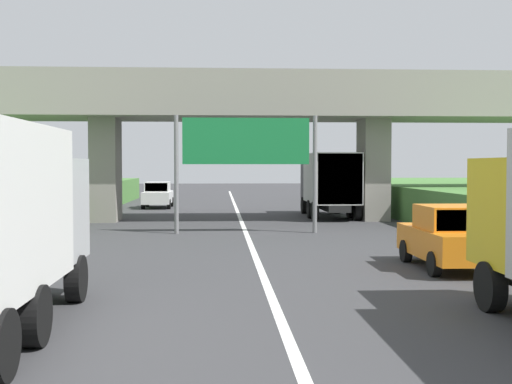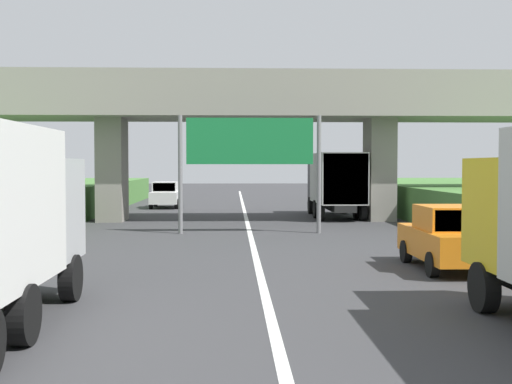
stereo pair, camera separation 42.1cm
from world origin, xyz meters
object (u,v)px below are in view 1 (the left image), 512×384
overhead_highway_sign (246,148)px  truck_black (329,181)px  car_white (158,195)px  construction_barrel_3 (35,243)px  car_orange (450,237)px

overhead_highway_sign → truck_black: bearing=59.9°
car_white → construction_barrel_3: (-1.49, -23.74, -0.40)m
car_orange → car_white: same height
overhead_highway_sign → car_orange: bearing=-62.2°
car_orange → car_white: 28.34m
car_white → construction_barrel_3: 23.79m
overhead_highway_sign → construction_barrel_3: 10.14m
overhead_highway_sign → construction_barrel_3: bearing=-133.4°
overhead_highway_sign → car_white: size_ratio=1.43×
overhead_highway_sign → truck_black: (4.80, 8.27, -1.59)m
car_white → car_orange: bearing=-68.8°
truck_black → construction_barrel_3: size_ratio=8.11×
overhead_highway_sign → car_white: overhead_highway_sign is taller
overhead_highway_sign → car_orange: (5.11, -9.68, -2.67)m
car_white → construction_barrel_3: car_white is taller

